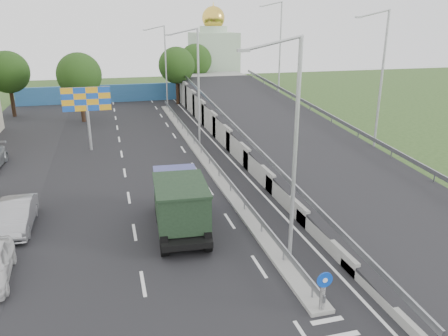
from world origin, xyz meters
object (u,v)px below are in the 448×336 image
object	(u,v)px
dump_truck	(179,201)
parked_car_b	(16,216)
church	(214,56)
billboard	(87,103)
lamp_post_near	(292,144)
lamp_post_mid	(196,83)
sign_bollard	(323,291)
lamp_post_far	(164,62)

from	to	relation	value
dump_truck	parked_car_b	world-z (taller)	dump_truck
church	parked_car_b	size ratio (longest dim) A/B	2.88
billboard	lamp_post_near	bearing A→B (deg)	-67.51
lamp_post_near	church	size ratio (longest dim) A/B	0.73
lamp_post_mid	church	world-z (taller)	church
sign_bollard	church	size ratio (longest dim) A/B	0.12
lamp_post_mid	church	bearing A→B (deg)	73.78
church	dump_truck	xyz separation A→B (m)	(-14.04, -49.21, -3.67)
sign_bollard	billboard	world-z (taller)	billboard
lamp_post_mid	dump_truck	xyz separation A→B (m)	(-4.15, -15.21, -4.17)
lamp_post_mid	billboard	size ratio (longest dim) A/B	1.83
billboard	church	bearing A→B (deg)	59.30
church	billboard	world-z (taller)	church
lamp_post_near	billboard	size ratio (longest dim) A/B	1.83
sign_bollard	lamp_post_mid	bearing A→B (deg)	89.74
sign_bollard	billboard	distance (m)	27.53
sign_bollard	parked_car_b	size ratio (longest dim) A/B	0.35
parked_car_b	dump_truck	bearing A→B (deg)	-14.78
sign_bollard	dump_truck	bearing A→B (deg)	115.14
church	dump_truck	distance (m)	51.30
lamp_post_far	parked_car_b	distance (m)	35.60
lamp_post_far	dump_truck	size ratio (longest dim) A/B	1.47
church	billboard	xyz separation A→B (m)	(-19.00, -32.00, -1.12)
lamp_post_near	parked_car_b	world-z (taller)	lamp_post_near
billboard	lamp_post_mid	bearing A→B (deg)	-12.38
lamp_post_mid	lamp_post_far	xyz separation A→B (m)	(0.00, 20.00, 0.00)
lamp_post_near	church	distance (m)	54.90
lamp_post_near	billboard	bearing A→B (deg)	112.49
lamp_post_mid	sign_bollard	bearing A→B (deg)	-90.26
lamp_post_far	parked_car_b	bearing A→B (deg)	-111.16
lamp_post_near	lamp_post_far	distance (m)	40.00
church	billboard	size ratio (longest dim) A/B	2.51
lamp_post_mid	parked_car_b	bearing A→B (deg)	-134.68
lamp_post_near	lamp_post_mid	distance (m)	20.00
sign_bollard	lamp_post_mid	distance (m)	24.30
lamp_post_near	parked_car_b	bearing A→B (deg)	150.71
church	lamp_post_near	bearing A→B (deg)	-100.38
sign_bollard	church	distance (m)	58.84
lamp_post_mid	dump_truck	world-z (taller)	lamp_post_mid
billboard	dump_truck	distance (m)	18.09
lamp_post_mid	billboard	xyz separation A→B (m)	(-9.11, 2.00, -1.62)
lamp_post_mid	parked_car_b	world-z (taller)	lamp_post_mid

